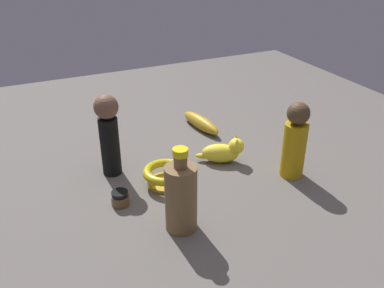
% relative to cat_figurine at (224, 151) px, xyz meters
% --- Properties ---
extents(ground, '(2.00, 2.00, 0.00)m').
position_rel_cat_figurine_xyz_m(ground, '(-0.00, 0.11, -0.04)').
color(ground, '#5B5651').
extents(cat_figurine, '(0.10, 0.14, 0.09)m').
position_rel_cat_figurine_xyz_m(cat_figurine, '(0.00, 0.00, 0.00)').
color(cat_figurine, yellow).
rests_on(cat_figurine, ground).
extents(banana, '(0.20, 0.07, 0.05)m').
position_rel_cat_figurine_xyz_m(banana, '(0.24, -0.04, -0.01)').
color(banana, gold).
rests_on(banana, ground).
extents(person_figure_child, '(0.07, 0.07, 0.24)m').
position_rel_cat_figurine_xyz_m(person_figure_child, '(0.08, 0.32, 0.10)').
color(person_figure_child, black).
rests_on(person_figure_child, ground).
extents(person_figure_adult, '(0.09, 0.09, 0.22)m').
position_rel_cat_figurine_xyz_m(person_figure_adult, '(-0.15, -0.14, 0.07)').
color(person_figure_adult, '#B89010').
rests_on(person_figure_adult, ground).
extents(nail_polish_jar, '(0.05, 0.05, 0.04)m').
position_rel_cat_figurine_xyz_m(nail_polish_jar, '(-0.08, 0.35, -0.02)').
color(nail_polish_jar, brown).
rests_on(nail_polish_jar, ground).
extents(bowl, '(0.12, 0.12, 0.05)m').
position_rel_cat_figurine_xyz_m(bowl, '(-0.04, 0.21, -0.00)').
color(bowl, gold).
rests_on(bowl, ground).
extents(bottle_tall, '(0.08, 0.08, 0.21)m').
position_rel_cat_figurine_xyz_m(bottle_tall, '(-0.23, 0.24, 0.05)').
color(bottle_tall, brown).
rests_on(bottle_tall, ground).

